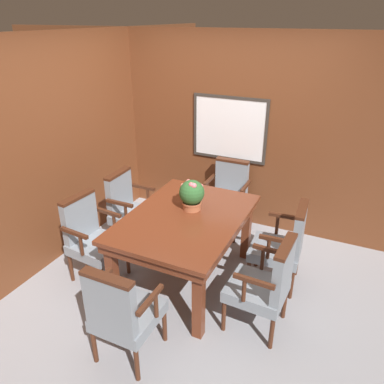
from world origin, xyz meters
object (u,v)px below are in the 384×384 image
at_px(chair_head_near, 122,311).
at_px(chair_head_far, 228,194).
at_px(chair_left_far, 130,207).
at_px(potted_plant, 192,194).
at_px(chair_right_far, 284,243).
at_px(chair_left_near, 91,236).
at_px(chair_right_near, 266,283).
at_px(dining_table, 186,225).

height_order(chair_head_near, chair_head_far, same).
height_order(chair_head_near, chair_left_far, same).
bearing_deg(chair_head_near, potted_plant, -89.58).
bearing_deg(chair_right_far, chair_head_near, -35.45).
relative_size(chair_head_near, chair_left_near, 1.00).
bearing_deg(chair_right_near, chair_head_far, -146.56).
bearing_deg(chair_right_near, dining_table, -106.70).
distance_m(chair_head_near, chair_right_near, 1.23).
xyz_separation_m(chair_left_near, chair_head_far, (0.95, 1.55, 0.00)).
height_order(chair_right_far, chair_left_near, same).
bearing_deg(potted_plant, chair_right_far, 12.27).
relative_size(chair_left_far, chair_head_far, 1.00).
relative_size(dining_table, chair_right_near, 1.66).
bearing_deg(chair_left_far, chair_head_far, -48.73).
relative_size(chair_left_near, chair_right_near, 1.00).
bearing_deg(dining_table, chair_left_near, -158.95).
distance_m(chair_left_far, potted_plant, 1.04).
bearing_deg(chair_right_near, chair_left_far, -107.58).
height_order(chair_left_far, chair_right_near, same).
xyz_separation_m(dining_table, chair_head_near, (0.00, -1.13, -0.18)).
relative_size(chair_left_near, chair_head_far, 1.00).
bearing_deg(potted_plant, chair_head_near, -89.53).
bearing_deg(chair_left_far, chair_left_near, 179.18).
xyz_separation_m(chair_right_far, chair_left_near, (-1.86, -0.72, 0.00)).
xyz_separation_m(chair_right_far, potted_plant, (-0.94, -0.20, 0.45)).
bearing_deg(potted_plant, dining_table, -87.01).
height_order(chair_right_far, chair_right_near, same).
relative_size(chair_right_far, chair_head_far, 1.00).
distance_m(chair_right_far, potted_plant, 1.06).
xyz_separation_m(chair_left_far, chair_head_far, (0.94, 0.84, 0.00)).
distance_m(dining_table, chair_right_far, 1.01).
relative_size(chair_left_far, chair_right_near, 1.00).
xyz_separation_m(dining_table, chair_right_far, (0.93, 0.36, -0.18)).
relative_size(chair_right_far, chair_left_far, 1.00).
height_order(chair_right_far, chair_head_far, same).
height_order(dining_table, chair_left_far, chair_left_far).
bearing_deg(chair_left_far, dining_table, -111.23).
height_order(chair_left_near, chair_right_near, same).
bearing_deg(chair_head_far, chair_head_near, -91.14).
xyz_separation_m(dining_table, potted_plant, (-0.01, 0.16, 0.27)).
height_order(dining_table, chair_head_near, chair_head_near).
distance_m(chair_head_near, chair_left_near, 1.21).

